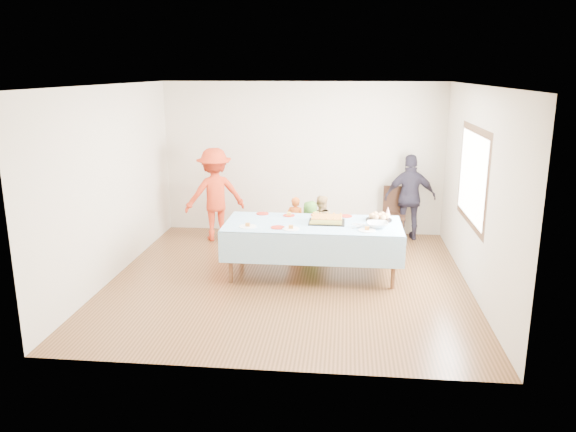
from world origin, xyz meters
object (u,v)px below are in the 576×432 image
object	(u,v)px
birthday_cake	(327,220)
dining_chair	(394,210)
party_table	(313,227)
adult_left	(215,194)

from	to	relation	value
birthday_cake	dining_chair	world-z (taller)	dining_chair
party_table	birthday_cake	bearing A→B (deg)	14.96
birthday_cake	adult_left	bearing A→B (deg)	141.98
dining_chair	party_table	bearing A→B (deg)	-116.79
dining_chair	birthday_cake	bearing A→B (deg)	-113.38
party_table	birthday_cake	size ratio (longest dim) A/B	4.90
birthday_cake	adult_left	size ratio (longest dim) A/B	0.32
party_table	adult_left	xyz separation A→B (m)	(-1.80, 1.61, 0.08)
birthday_cake	adult_left	distance (m)	2.53
birthday_cake	dining_chair	bearing A→B (deg)	60.00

